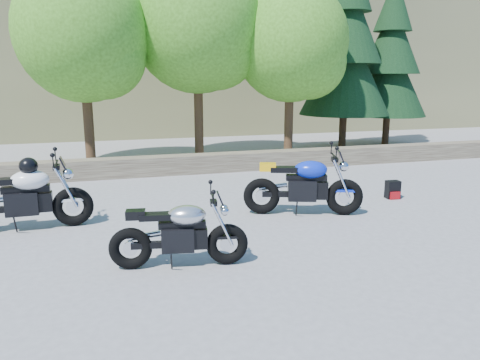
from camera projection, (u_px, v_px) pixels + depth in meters
name	position (u px, v px, depth m)	size (l,w,h in m)	color
ground	(246.00, 238.00, 7.63)	(90.00, 90.00, 0.00)	slate
stone_wall	(186.00, 164.00, 12.72)	(22.00, 0.55, 0.50)	#4C3F32
hillside	(170.00, 6.00, 33.06)	(80.00, 30.00, 15.00)	brown
tree_decid_left	(87.00, 38.00, 12.86)	(3.67, 3.67, 5.62)	#382314
tree_decid_mid	(201.00, 27.00, 14.06)	(4.08, 4.08, 6.24)	#382314
tree_decid_right	(294.00, 46.00, 14.40)	(3.54, 3.54, 5.41)	#382314
conifer_near	(347.00, 44.00, 16.23)	(3.17, 3.17, 7.06)	#382314
conifer_far	(391.00, 58.00, 17.49)	(2.82, 2.82, 6.27)	#382314
silver_bike	(180.00, 234.00, 6.40)	(1.91, 0.60, 0.96)	black
white_bike	(22.00, 195.00, 7.91)	(2.27, 0.72, 1.26)	black
blue_bike	(304.00, 186.00, 8.85)	(2.20, 0.99, 1.14)	black
backpack	(393.00, 190.00, 10.10)	(0.30, 0.27, 0.39)	black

